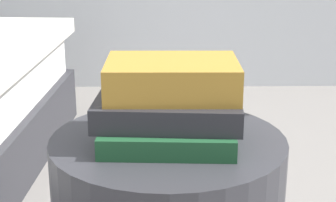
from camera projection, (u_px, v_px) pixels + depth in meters
The scene contains 3 objects.
book_forest at pixel (170, 131), 0.97m from camera, with size 0.23×0.20×0.04m, color #1E512D.
book_charcoal at pixel (171, 109), 0.96m from camera, with size 0.26×0.16×0.04m, color #28282D.
book_ochre at pixel (172, 78), 0.96m from camera, with size 0.23×0.16×0.06m, color #B7842D.
Camera 1 is at (-0.01, -0.92, 0.84)m, focal length 57.69 mm.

